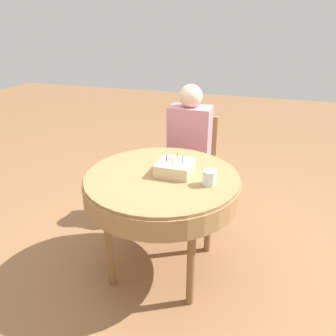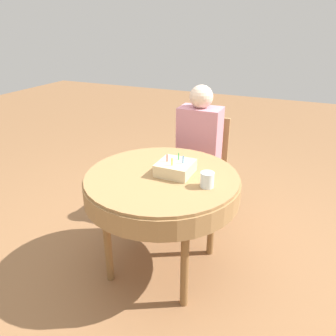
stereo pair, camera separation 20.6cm
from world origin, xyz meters
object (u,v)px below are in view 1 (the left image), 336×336
at_px(drinking_glass, 209,178).
at_px(person, 189,141).
at_px(birthday_cake, 175,168).
at_px(chair, 191,161).

bearing_deg(drinking_glass, person, 112.13).
height_order(birthday_cake, drinking_glass, birthday_cake).
distance_m(birthday_cake, drinking_glass, 0.26).
xyz_separation_m(person, drinking_glass, (0.33, -0.81, 0.08)).
relative_size(person, birthday_cake, 5.38).
relative_size(chair, drinking_glass, 9.34).
distance_m(chair, birthday_cake, 0.88).
xyz_separation_m(chair, person, (0.00, -0.10, 0.22)).
distance_m(chair, person, 0.24).
relative_size(birthday_cake, drinking_glass, 2.36).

